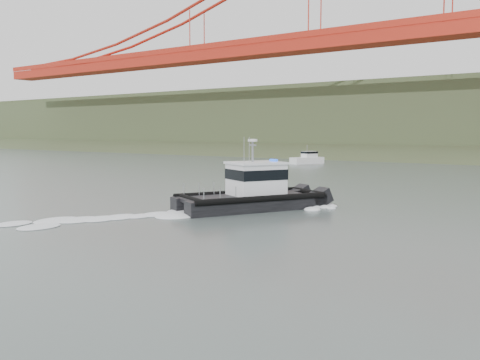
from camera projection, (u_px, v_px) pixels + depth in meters
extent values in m
plane|color=#4E5D58|center=(134.00, 234.00, 27.91)|extent=(400.00, 400.00, 0.00)
cube|color=red|center=(479.00, 28.00, 86.21)|extent=(260.00, 6.00, 2.20)
cube|color=black|center=(242.00, 201.00, 37.99)|extent=(5.67, 9.78, 1.12)
cube|color=black|center=(259.00, 206.00, 35.75)|extent=(5.67, 9.78, 1.12)
cube|color=black|center=(244.00, 197.00, 36.61)|extent=(7.31, 9.64, 0.23)
cube|color=white|center=(256.00, 180.00, 36.94)|extent=(4.02, 4.27, 2.16)
cube|color=black|center=(256.00, 174.00, 36.90)|extent=(4.09, 4.35, 0.70)
cube|color=white|center=(256.00, 163.00, 36.83)|extent=(4.27, 4.52, 0.15)
cylinder|color=gray|center=(253.00, 152.00, 36.63)|extent=(0.15, 0.15, 1.69)
cylinder|color=white|center=(253.00, 140.00, 36.56)|extent=(0.66, 0.66, 0.17)
cube|color=white|center=(307.00, 161.00, 88.46)|extent=(3.92, 6.20, 1.18)
cube|color=white|center=(309.00, 155.00, 88.64)|extent=(2.30, 2.76, 1.18)
cube|color=black|center=(309.00, 152.00, 88.60)|extent=(2.36, 2.82, 0.34)
cylinder|color=gray|center=(307.00, 148.00, 88.28)|extent=(0.08, 0.08, 1.18)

